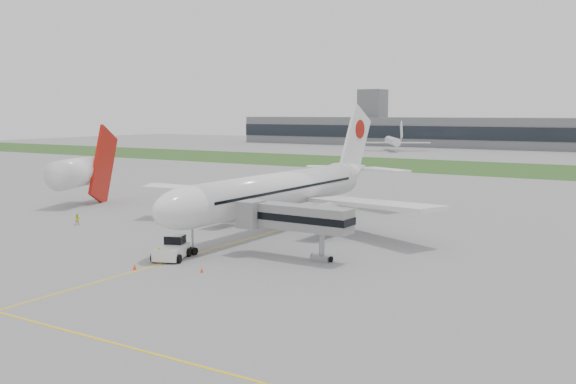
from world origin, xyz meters
The scene contains 14 objects.
ground centered at (0.00, 0.00, 0.00)m, with size 600.00×600.00×0.00m, color gray.
apron_markings centered at (0.00, -5.00, 0.00)m, with size 70.00×70.00×0.04m, color yellow, non-canonical shape.
grass_strip centered at (0.00, 120.00, 0.01)m, with size 600.00×50.00×0.02m, color #2E5620.
terminal_building centered at (0.00, 229.87, 7.00)m, with size 320.00×22.30×14.00m.
control_tower centered at (-90.00, 232.00, 0.00)m, with size 12.00×12.00×56.00m, color gray, non-canonical shape.
airliner centered at (0.00, 4.87, 5.66)m, with size 48.13×53.95×17.88m.
pushback_tug centered at (-0.66, -17.72, 1.16)m, with size 4.68×5.58×2.51m.
jet_bridge centered at (10.55, -10.29, 4.61)m, with size 13.49×3.85×6.23m.
safety_cone_left centered at (-0.50, -23.70, 0.30)m, with size 0.44×0.44×0.61m, color #FF3B0D.
safety_cone_right centered at (6.19, -20.90, 0.26)m, with size 0.37×0.37×0.52m, color #FF3B0D.
ground_crew_near centered at (-0.39, -20.16, 0.87)m, with size 0.64×0.42×1.75m, color #CFEF27.
ground_crew_far centered at (-27.20, -8.64, 0.84)m, with size 0.82×0.64×1.69m, color yellow.
neighbor_aircraft centered at (-43.01, 5.09, 5.93)m, with size 9.03×18.42×14.97m.
distant_aircraft_left centered at (-59.51, 185.89, 0.00)m, with size 31.93×28.18×12.21m, color white, non-canonical shape.
Camera 1 is at (47.65, -70.71, 16.30)m, focal length 40.00 mm.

